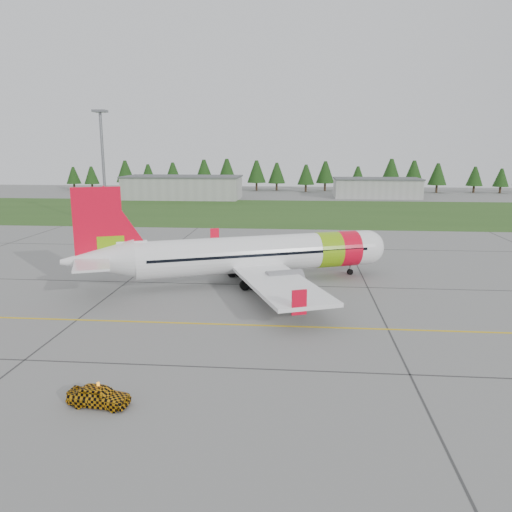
# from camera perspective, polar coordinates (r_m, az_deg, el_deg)

# --- Properties ---
(ground) EXTENTS (320.00, 320.00, 0.00)m
(ground) POSITION_cam_1_polar(r_m,az_deg,el_deg) (32.53, -0.74, -12.76)
(ground) COLOR gray
(ground) RESTS_ON ground
(aircraft) EXTENTS (32.42, 30.81, 10.27)m
(aircraft) POSITION_cam_1_polar(r_m,az_deg,el_deg) (51.80, -0.58, 0.16)
(aircraft) COLOR white
(aircraft) RESTS_ON ground
(follow_me_car) EXTENTS (1.30, 1.49, 3.43)m
(follow_me_car) POSITION_cam_1_polar(r_m,az_deg,el_deg) (28.89, -17.65, -12.96)
(follow_me_car) COLOR #ECA00D
(follow_me_car) RESTS_ON ground
(service_van) EXTENTS (1.80, 1.75, 4.04)m
(service_van) POSITION_cam_1_polar(r_m,az_deg,el_deg) (80.98, -14.59, 3.43)
(service_van) COLOR silver
(service_van) RESTS_ON ground
(grass_strip) EXTENTS (320.00, 50.00, 0.03)m
(grass_strip) POSITION_cam_1_polar(r_m,az_deg,el_deg) (112.24, 3.48, 5.08)
(grass_strip) COLOR #30561E
(grass_strip) RESTS_ON ground
(taxi_guideline) EXTENTS (120.00, 0.25, 0.02)m
(taxi_guideline) POSITION_cam_1_polar(r_m,az_deg,el_deg) (39.89, 0.42, -7.93)
(taxi_guideline) COLOR gold
(taxi_guideline) RESTS_ON ground
(hangar_west) EXTENTS (32.00, 14.00, 6.00)m
(hangar_west) POSITION_cam_1_polar(r_m,az_deg,el_deg) (143.61, -8.34, 7.70)
(hangar_west) COLOR #A8A8A3
(hangar_west) RESTS_ON ground
(hangar_east) EXTENTS (24.00, 12.00, 5.20)m
(hangar_east) POSITION_cam_1_polar(r_m,az_deg,el_deg) (149.41, 13.61, 7.51)
(hangar_east) COLOR #A8A8A3
(hangar_east) RESTS_ON ground
(floodlight_mast) EXTENTS (0.50, 0.50, 20.00)m
(floodlight_mast) POSITION_cam_1_polar(r_m,az_deg,el_deg) (94.18, -17.02, 9.34)
(floodlight_mast) COLOR slate
(floodlight_mast) RESTS_ON ground
(treeline) EXTENTS (160.00, 8.00, 10.00)m
(treeline) POSITION_cam_1_polar(r_m,az_deg,el_deg) (167.61, 4.05, 9.10)
(treeline) COLOR #1C3F14
(treeline) RESTS_ON ground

